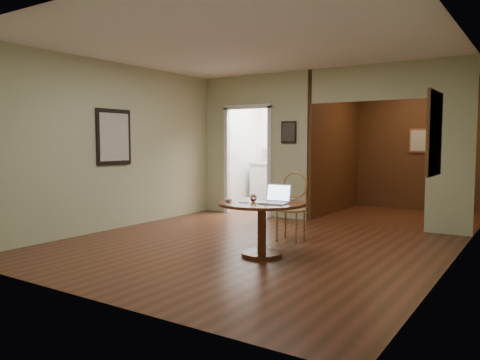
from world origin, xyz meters
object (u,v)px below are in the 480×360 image
Objects in this scene: chair at (293,202)px; closed_laptop at (282,199)px; dining_table at (262,216)px; open_laptop at (276,198)px.

chair reaches higher than closed_laptop.
dining_table is at bearing -122.83° from closed_laptop.
chair reaches higher than open_laptop.
closed_laptop is (0.23, -0.75, 0.14)m from chair.
chair reaches higher than dining_table.
closed_laptop is (-0.08, 0.32, -0.05)m from open_laptop.
open_laptop reaches higher than closed_laptop.
closed_laptop is (0.12, 0.30, 0.19)m from dining_table.
dining_table is 1.07m from chair.
closed_laptop is at bearing -76.50° from chair.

